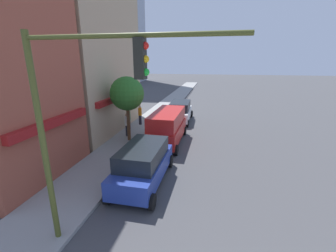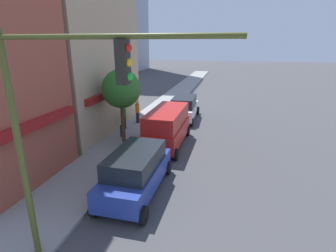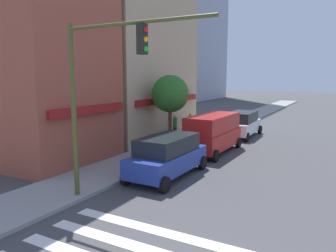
{
  "view_description": "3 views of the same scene",
  "coord_description": "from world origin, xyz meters",
  "views": [
    {
      "loc": [
        -1.25,
        1.56,
        5.79
      ],
      "look_at": [
        14.13,
        4.7,
        1.2
      ],
      "focal_mm": 24.0,
      "sensor_mm": 36.0,
      "label": 1
    },
    {
      "loc": [
        -1.32,
        1.05,
        6.22
      ],
      "look_at": [
        14.13,
        4.7,
        1.2
      ],
      "focal_mm": 28.0,
      "sensor_mm": 36.0,
      "label": 2
    },
    {
      "loc": [
        -4.79,
        -2.56,
        4.67
      ],
      "look_at": [
        10.55,
        6.0,
        2.0
      ],
      "focal_mm": 35.0,
      "sensor_mm": 36.0,
      "label": 3
    }
  ],
  "objects": [
    {
      "name": "suv_white",
      "position": [
        20.09,
        4.7,
        1.03
      ],
      "size": [
        4.75,
        2.12,
        1.94
      ],
      "rotation": [
        0.0,
        0.0,
        0.03
      ],
      "color": "white",
      "rests_on": "ground_plane"
    },
    {
      "name": "van_red",
      "position": [
        13.88,
        4.7,
        1.29
      ],
      "size": [
        5.02,
        2.22,
        2.34
      ],
      "rotation": [
        0.0,
        0.0,
        -0.01
      ],
      "color": "#B21E19",
      "rests_on": "ground_plane"
    },
    {
      "name": "suv_blue",
      "position": [
        8.18,
        4.7,
        1.03
      ],
      "size": [
        4.73,
        2.12,
        1.94
      ],
      "rotation": [
        0.0,
        0.0,
        -0.01
      ],
      "color": "navy",
      "rests_on": "ground_plane"
    },
    {
      "name": "street_tree",
      "position": [
        13.52,
        7.5,
        3.55
      ],
      "size": [
        2.38,
        2.38,
        4.61
      ],
      "color": "brown",
      "rests_on": "sidewalk_left"
    },
    {
      "name": "pedestrian_white_shirt",
      "position": [
        14.38,
        7.98,
        1.07
      ],
      "size": [
        0.32,
        0.32,
        1.77
      ],
      "rotation": [
        0.0,
        0.0,
        1.59
      ],
      "color": "#23232D",
      "rests_on": "sidewalk_left"
    },
    {
      "name": "pedestrian_orange_vest",
      "position": [
        17.68,
        8.02,
        1.07
      ],
      "size": [
        0.32,
        0.32,
        1.77
      ],
      "rotation": [
        0.0,
        0.0,
        4.74
      ],
      "color": "#23232D",
      "rests_on": "sidewalk_left"
    },
    {
      "name": "pedestrian_green_top",
      "position": [
        16.05,
        8.49,
        1.07
      ],
      "size": [
        0.32,
        0.32,
        1.77
      ],
      "rotation": [
        0.0,
        0.0,
        1.32
      ],
      "color": "#23232D",
      "rests_on": "sidewalk_left"
    },
    {
      "name": "storefront_row",
      "position": [
        12.8,
        11.5,
        6.76
      ],
      "size": [
        16.36,
        5.3,
        13.59
      ],
      "color": "#9E4C38",
      "rests_on": "ground_plane"
    },
    {
      "name": "traffic_signal",
      "position": [
        4.07,
        5.08,
        4.53
      ],
      "size": [
        0.32,
        5.69,
        6.56
      ],
      "color": "#474C1E",
      "rests_on": "ground_plane"
    }
  ]
}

